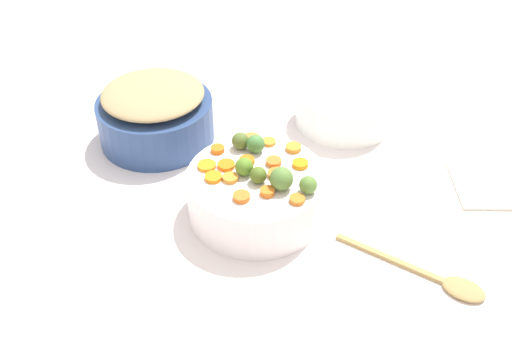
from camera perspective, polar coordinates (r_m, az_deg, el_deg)
tabletop at (r=1.18m, az=1.92°, el=-4.53°), size 2.40×2.40×0.02m
serving_bowl_carrots at (r=1.14m, az=-0.00°, el=-2.28°), size 0.27×0.27×0.10m
metal_pot at (r=1.36m, az=-9.64°, el=4.81°), size 0.26×0.26×0.10m
stuffing_mound at (r=1.32m, az=-9.95°, el=7.32°), size 0.23×0.23×0.04m
carrot_slice_0 at (r=1.13m, az=-2.89°, el=0.52°), size 0.04×0.04×0.01m
carrot_slice_1 at (r=1.10m, az=-4.13°, el=-0.65°), size 0.04×0.04×0.01m
carrot_slice_2 at (r=1.06m, az=1.11°, el=-2.07°), size 0.03×0.03×0.01m
carrot_slice_3 at (r=1.05m, az=-1.41°, el=-2.55°), size 0.04×0.04×0.01m
carrot_slice_4 at (r=1.10m, az=-2.49°, el=-0.73°), size 0.04×0.04×0.01m
carrot_slice_5 at (r=1.05m, az=4.01°, el=-2.81°), size 0.03×0.03×0.01m
carrot_slice_6 at (r=1.13m, az=4.30°, el=0.63°), size 0.04×0.04×0.01m
carrot_slice_7 at (r=1.17m, az=3.64°, el=2.21°), size 0.04×0.04×0.01m
carrot_slice_8 at (r=1.17m, az=-3.73°, el=2.07°), size 0.04×0.04×0.01m
carrot_slice_9 at (r=1.13m, az=-0.88°, el=0.95°), size 0.04×0.04×0.01m
carrot_slice_10 at (r=1.19m, az=-0.44°, el=3.06°), size 0.04×0.04×0.01m
carrot_slice_11 at (r=1.13m, az=1.73°, el=0.84°), size 0.04×0.04×0.01m
carrot_slice_12 at (r=1.19m, az=1.25°, el=2.79°), size 0.03×0.03×0.01m
carrot_slice_13 at (r=1.10m, az=2.09°, el=-0.50°), size 0.04×0.04×0.01m
carrot_slice_14 at (r=1.13m, az=-4.78°, el=0.47°), size 0.05×0.05×0.01m
brussels_sprout_0 at (r=1.06m, az=5.07°, el=-1.40°), size 0.03×0.03×0.03m
brussels_sprout_1 at (r=1.17m, az=-1.53°, el=2.88°), size 0.03×0.03×0.03m
brussels_sprout_2 at (r=1.08m, az=0.23°, el=-0.45°), size 0.03×0.03×0.03m
brussels_sprout_3 at (r=1.16m, az=-0.05°, el=2.60°), size 0.04×0.04×0.04m
brussels_sprout_4 at (r=1.07m, az=2.47°, el=-0.79°), size 0.04×0.04×0.04m
brussels_sprout_5 at (r=1.10m, az=-1.13°, el=0.47°), size 0.03×0.03×0.03m
wooden_spoon at (r=1.09m, az=17.46°, el=-10.06°), size 0.26×0.16×0.01m
casserole_dish at (r=1.42m, az=8.55°, el=6.10°), size 0.23×0.23×0.09m
dish_towel at (r=1.33m, az=22.69°, el=-1.45°), size 0.21×0.16×0.01m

